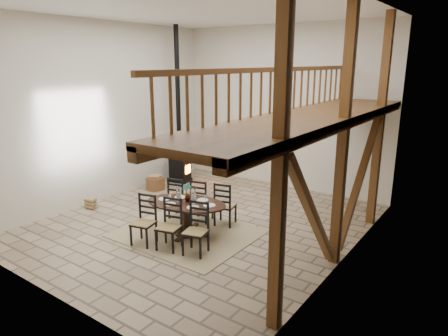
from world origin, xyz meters
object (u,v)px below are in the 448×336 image
Objects in this scene: dining_table at (187,217)px; log_stack at (91,203)px; wood_stove at (179,149)px; log_basket at (155,183)px.

log_stack is (-3.24, -0.26, -0.26)m from dining_table.
wood_stove is (-2.97, 3.11, 0.71)m from dining_table.
log_basket is at bearing -101.57° from wood_stove.
dining_table is at bearing -33.45° from log_basket.
log_basket is 1.80× the size of log_stack.
wood_stove is 1.44m from log_basket.
wood_stove is 8.56× the size of log_basket.
log_stack is at bearing -95.28° from log_basket.
dining_table is 3.26m from log_stack.
log_stack is (-0.27, -3.37, -0.97)m from wood_stove.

